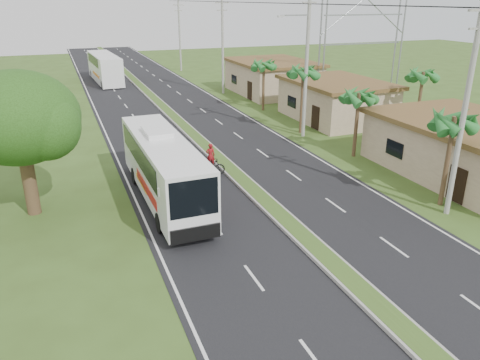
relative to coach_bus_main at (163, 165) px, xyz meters
name	(u,v)px	position (x,y,z in m)	size (l,w,h in m)	color
ground	(328,262)	(5.10, -9.19, -2.12)	(180.00, 180.00, 0.00)	#374E1C
road_asphalt	(198,140)	(5.10, 10.81, -2.11)	(14.00, 160.00, 0.02)	black
median_strip	(198,139)	(5.10, 10.81, -2.01)	(1.20, 160.00, 0.18)	gray
lane_edge_left	(113,149)	(-1.60, 10.81, -2.12)	(0.12, 160.00, 0.01)	silver
lane_edge_right	(273,132)	(11.80, 10.81, -2.12)	(0.12, 160.00, 0.01)	silver
shop_near	(472,149)	(19.10, -3.19, -0.34)	(8.60, 12.60, 3.52)	tan
shop_mid	(336,100)	(19.10, 12.81, -0.26)	(7.60, 10.60, 3.67)	tan
shop_far	(272,77)	(19.10, 26.81, -0.19)	(8.60, 11.60, 3.82)	tan
palm_verge_a	(454,121)	(14.10, -6.19, 2.62)	(2.40, 2.40, 5.45)	#473321
palm_verge_b	(359,96)	(14.50, 2.81, 2.24)	(2.40, 2.40, 5.05)	#473321
palm_verge_c	(303,72)	(13.90, 9.81, 3.00)	(2.40, 2.40, 5.85)	#473321
palm_verge_d	(264,65)	(14.40, 18.81, 2.43)	(2.40, 2.40, 5.25)	#473321
palm_behind_shop	(423,75)	(22.60, 5.81, 2.81)	(2.40, 2.40, 5.65)	#473321
shade_tree	(16,121)	(-7.01, 0.83, 2.91)	(6.30, 6.00, 7.54)	#473321
utility_pole_a	(465,108)	(13.60, -7.19, 3.56)	(1.60, 0.28, 11.00)	gray
utility_pole_b	(306,59)	(13.57, 8.81, 4.14)	(3.20, 0.28, 12.00)	gray
utility_pole_c	(223,44)	(13.60, 28.81, 3.56)	(1.60, 0.28, 11.00)	gray
utility_pole_d	(180,35)	(13.60, 48.81, 3.30)	(1.60, 0.28, 10.50)	gray
billboard_lattice	(362,36)	(27.10, 20.81, 4.71)	(10.18, 1.18, 12.07)	gray
coach_bus_main	(163,165)	(0.00, 0.00, 0.00)	(2.65, 11.94, 3.85)	white
coach_bus_far	(105,67)	(1.37, 42.14, -0.04)	(3.34, 12.72, 3.67)	white
motorcyclist	(211,164)	(3.62, 2.77, -1.36)	(1.91, 0.73, 2.15)	black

